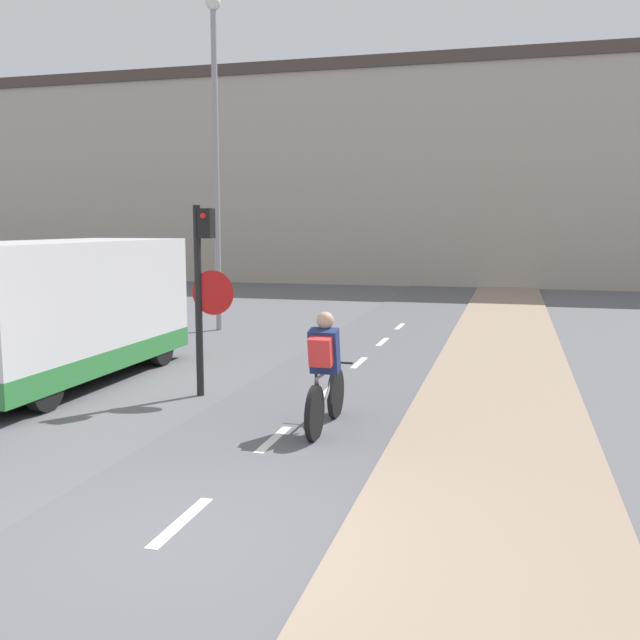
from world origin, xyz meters
The scene contains 8 objects.
ground_plane centered at (0.00, 0.00, 0.00)m, with size 120.00×120.00×0.00m, color #5B5B60.
bike_lane centered at (0.00, 0.01, 0.01)m, with size 2.78×60.00×0.02m.
sidewalk_strip centered at (2.59, 0.00, 0.03)m, with size 2.40×60.00×0.05m.
building_row_background centered at (0.00, 27.73, 4.80)m, with size 60.00×5.20×9.57m.
traffic_light_pole centered at (-1.75, 4.92, 1.80)m, with size 0.67×0.25×2.89m.
street_lamp_far centered at (-4.28, 11.38, 4.77)m, with size 0.36×0.36×7.96m.
cyclist_near centered at (0.48, 3.61, 0.72)m, with size 0.46×1.75×1.52m.
van centered at (-4.42, 5.19, 1.15)m, with size 1.99×5.30×2.34m.
Camera 1 is at (2.72, -4.91, 2.60)m, focal length 40.00 mm.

